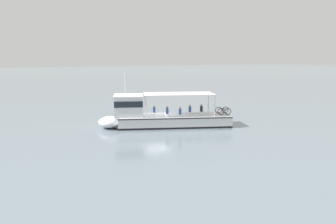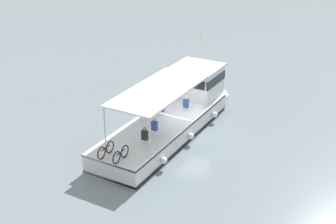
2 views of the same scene
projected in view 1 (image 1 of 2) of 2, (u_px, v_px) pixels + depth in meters
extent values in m
plane|color=slate|center=(157.00, 124.00, 34.24)|extent=(400.00, 400.00, 0.00)
cube|color=silver|center=(174.00, 120.00, 33.43)|extent=(6.50, 11.26, 1.10)
ellipsoid|color=silver|center=(110.00, 122.00, 32.74)|extent=(3.50, 3.03, 1.01)
cube|color=black|center=(174.00, 125.00, 33.50)|extent=(6.54, 11.27, 0.16)
cube|color=#2D2D33|center=(174.00, 116.00, 33.35)|extent=(6.56, 11.27, 0.10)
cube|color=silver|center=(129.00, 106.00, 32.70)|extent=(3.41, 3.34, 1.90)
cube|color=#19232D|center=(129.00, 103.00, 32.64)|extent=(3.49, 3.40, 0.56)
cube|color=white|center=(128.00, 96.00, 32.54)|extent=(3.61, 3.54, 0.12)
cube|color=white|center=(179.00, 94.00, 33.06)|extent=(4.94, 7.29, 0.10)
cylinder|color=silver|center=(146.00, 107.00, 31.53)|extent=(0.08, 0.08, 2.00)
cylinder|color=silver|center=(145.00, 103.00, 34.20)|extent=(0.08, 0.08, 2.00)
cylinder|color=silver|center=(215.00, 106.00, 32.25)|extent=(0.08, 0.08, 2.00)
cylinder|color=silver|center=(208.00, 102.00, 34.92)|extent=(0.08, 0.08, 2.00)
cylinder|color=silver|center=(125.00, 83.00, 32.32)|extent=(0.06, 0.06, 2.20)
sphere|color=white|center=(139.00, 118.00, 34.80)|extent=(0.36, 0.36, 0.36)
sphere|color=white|center=(171.00, 118.00, 35.17)|extent=(0.36, 0.36, 0.36)
sphere|color=white|center=(200.00, 117.00, 35.51)|extent=(0.36, 0.36, 0.36)
torus|color=black|center=(221.00, 111.00, 33.34)|extent=(0.27, 0.64, 0.66)
torus|color=black|center=(228.00, 111.00, 33.42)|extent=(0.27, 0.64, 0.66)
cylinder|color=maroon|center=(224.00, 110.00, 33.36)|extent=(0.28, 0.68, 0.06)
torus|color=black|center=(219.00, 110.00, 34.23)|extent=(0.27, 0.64, 0.66)
torus|color=black|center=(225.00, 110.00, 34.30)|extent=(0.27, 0.64, 0.66)
cylinder|color=#1E478C|center=(222.00, 109.00, 34.25)|extent=(0.28, 0.68, 0.06)
cube|color=black|center=(201.00, 109.00, 34.09)|extent=(0.37, 0.31, 0.52)
sphere|color=#9E7051|center=(201.00, 105.00, 34.03)|extent=(0.20, 0.20, 0.20)
cube|color=#2D4CA5|center=(190.00, 109.00, 33.85)|extent=(0.37, 0.31, 0.52)
sphere|color=tan|center=(190.00, 106.00, 33.79)|extent=(0.20, 0.20, 0.20)
cube|color=#2D4CA5|center=(180.00, 112.00, 32.40)|extent=(0.37, 0.31, 0.52)
sphere|color=tan|center=(180.00, 108.00, 32.34)|extent=(0.20, 0.20, 0.20)
cube|color=#2D4CA5|center=(167.00, 111.00, 32.70)|extent=(0.37, 0.31, 0.52)
sphere|color=#9E7051|center=(167.00, 107.00, 32.64)|extent=(0.20, 0.20, 0.20)
cube|color=#2D4CA5|center=(154.00, 110.00, 33.55)|extent=(0.37, 0.31, 0.52)
sphere|color=tan|center=(154.00, 106.00, 33.49)|extent=(0.20, 0.20, 0.20)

